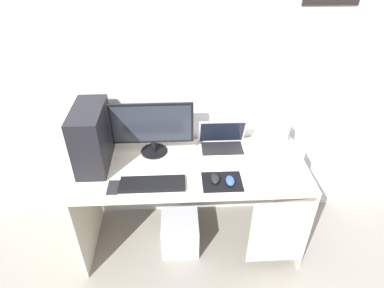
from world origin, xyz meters
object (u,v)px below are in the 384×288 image
(mouse_left, at_px, (215,179))
(speaker, at_px, (284,135))
(keyboard, at_px, (153,184))
(mouse_right, at_px, (230,181))
(monitor, at_px, (152,127))
(cell_phone, at_px, (113,188))
(pc_tower, at_px, (92,137))
(projector, at_px, (287,153))
(subwoofer, at_px, (180,233))
(laptop, at_px, (222,144))

(mouse_left, bearing_deg, speaker, 34.90)
(mouse_left, bearing_deg, keyboard, -177.17)
(mouse_right, bearing_deg, monitor, 144.24)
(cell_phone, bearing_deg, pc_tower, 119.04)
(projector, height_order, subwoofer, projector)
(monitor, distance_m, speaker, 0.98)
(pc_tower, bearing_deg, cell_phone, -60.96)
(pc_tower, relative_size, monitor, 0.74)
(mouse_right, bearing_deg, cell_phone, -179.25)
(pc_tower, height_order, projector, pc_tower)
(cell_phone, bearing_deg, subwoofer, 19.79)
(speaker, bearing_deg, monitor, -177.13)
(laptop, bearing_deg, monitor, -177.99)
(projector, bearing_deg, subwoofer, -171.72)
(cell_phone, bearing_deg, projector, 12.42)
(mouse_right, bearing_deg, pc_tower, 163.57)
(laptop, bearing_deg, speaker, 3.80)
(monitor, bearing_deg, keyboard, -89.07)
(laptop, xyz_separation_m, projector, (0.45, -0.13, -0.00))
(speaker, bearing_deg, laptop, -176.20)
(projector, bearing_deg, keyboard, -165.24)
(pc_tower, relative_size, speaker, 2.30)
(projector, xyz_separation_m, subwoofer, (-0.78, -0.11, -0.68))
(mouse_left, distance_m, cell_phone, 0.66)
(pc_tower, distance_m, speaker, 1.38)
(speaker, distance_m, mouse_right, 0.62)
(mouse_right, relative_size, subwoofer, 0.34)
(pc_tower, xyz_separation_m, cell_phone, (0.15, -0.28, -0.21))
(monitor, height_order, mouse_left, monitor)
(speaker, bearing_deg, cell_phone, -160.78)
(laptop, relative_size, mouse_left, 3.57)
(pc_tower, relative_size, keyboard, 1.01)
(monitor, xyz_separation_m, cell_phone, (-0.25, -0.37, -0.21))
(projector, relative_size, keyboard, 0.48)
(speaker, relative_size, mouse_right, 1.92)
(mouse_left, bearing_deg, projector, 23.04)
(pc_tower, relative_size, cell_phone, 3.27)
(monitor, relative_size, keyboard, 1.36)
(mouse_right, distance_m, cell_phone, 0.75)
(monitor, distance_m, projector, 0.97)
(pc_tower, xyz_separation_m, monitor, (0.40, 0.10, 0.00))
(keyboard, bearing_deg, projector, 14.76)
(pc_tower, distance_m, mouse_left, 0.87)
(speaker, relative_size, subwoofer, 0.65)
(monitor, distance_m, laptop, 0.53)
(pc_tower, height_order, cell_phone, pc_tower)
(laptop, distance_m, mouse_left, 0.37)
(pc_tower, xyz_separation_m, laptop, (0.90, 0.12, -0.17))
(mouse_left, height_order, subwoofer, mouse_left)
(laptop, xyz_separation_m, speaker, (0.47, 0.03, 0.05))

